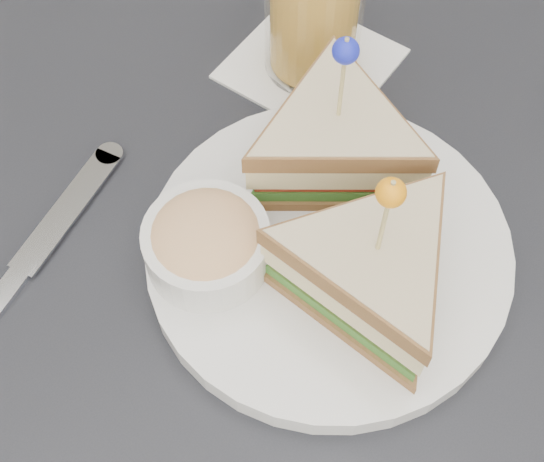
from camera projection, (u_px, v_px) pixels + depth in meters
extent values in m
cube|color=black|center=(267.00, 289.00, 0.59)|extent=(0.80, 0.80, 0.03)
cylinder|color=black|center=(363.00, 121.00, 1.15)|extent=(0.04, 0.04, 0.72)
cylinder|color=white|center=(328.00, 253.00, 0.58)|extent=(0.36, 0.36, 0.02)
cylinder|color=white|center=(329.00, 246.00, 0.57)|extent=(0.36, 0.36, 0.01)
cylinder|color=#CBBB75|center=(384.00, 223.00, 0.46)|extent=(0.00, 0.00, 0.09)
sphere|color=orange|center=(391.00, 193.00, 0.43)|extent=(0.02, 0.02, 0.02)
cylinder|color=#CBBB75|center=(342.00, 85.00, 0.52)|extent=(0.00, 0.00, 0.09)
sphere|color=#1923BE|center=(346.00, 51.00, 0.49)|extent=(0.02, 0.02, 0.02)
cylinder|color=white|center=(207.00, 247.00, 0.55)|extent=(0.12, 0.12, 0.04)
ellipsoid|color=#E0B772|center=(206.00, 237.00, 0.54)|extent=(0.11, 0.11, 0.04)
cube|color=silver|center=(67.00, 210.00, 0.60)|extent=(0.12, 0.09, 0.00)
cylinder|color=silver|center=(109.00, 154.00, 0.63)|extent=(0.03, 0.03, 0.00)
cube|color=white|center=(311.00, 64.00, 0.69)|extent=(0.18, 0.18, 0.00)
cylinder|color=gold|center=(314.00, 15.00, 0.64)|extent=(0.10, 0.10, 0.10)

